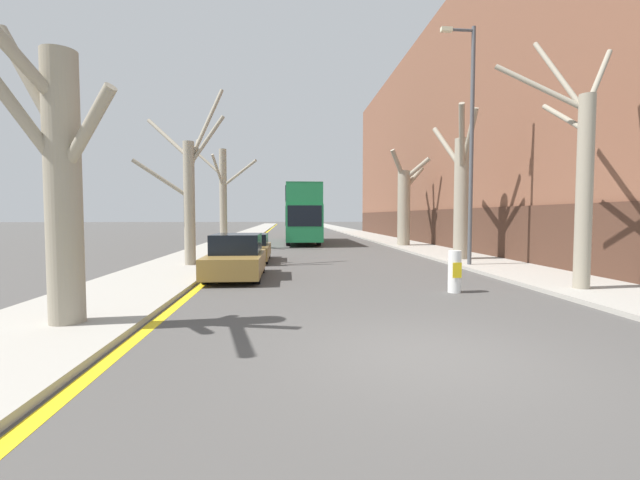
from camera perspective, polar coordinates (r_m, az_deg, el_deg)
The scene contains 16 objects.
ground_plane at distance 6.74m, azimuth 14.10°, elevation -14.72°, with size 300.00×300.00×0.00m, color #4C4947.
sidewalk_left at distance 56.28m, azimuth -8.88°, elevation 1.12°, with size 3.23×120.00×0.12m, color #A39E93.
sidewalk_right at distance 56.74m, azimuth 4.12°, elevation 1.16°, with size 3.23×120.00×0.12m, color #A39E93.
building_facade_right at distance 37.22m, azimuth 19.93°, elevation 11.92°, with size 10.08×45.65×15.69m.
kerb_line_stripe at distance 56.17m, azimuth -7.06°, elevation 1.07°, with size 0.24×120.00×0.01m, color yellow.
street_tree_left_0 at distance 8.96m, azimuth -31.85°, elevation 7.94°, with size 2.58×2.89×6.34m.
street_tree_left_1 at distance 17.98m, azimuth -17.07°, elevation 6.40°, with size 3.53×1.88×7.45m.
street_tree_left_2 at distance 27.61m, azimuth -12.80°, elevation 5.86°, with size 4.31×2.54×6.39m.
street_tree_right_0 at distance 13.58m, azimuth 31.34°, elevation 7.66°, with size 3.08×2.39×7.43m.
street_tree_right_1 at distance 20.54m, azimuth 18.30°, elevation 6.24°, with size 1.30×4.11×6.73m.
street_tree_right_2 at distance 29.34m, azimuth 11.24°, elevation 4.90°, with size 2.74×3.36×6.43m.
double_decker_bus at distance 33.22m, azimuth -2.46°, elevation 3.84°, with size 2.50×11.20×4.30m.
parked_car_0 at distance 14.58m, azimuth -11.10°, elevation -2.29°, with size 1.77×4.12×1.46m.
parked_car_1 at distance 19.94m, azimuth -9.31°, elevation -1.05°, with size 1.77×4.11×1.25m.
lamp_post at distance 18.41m, azimuth 19.33°, elevation 12.87°, with size 1.40×0.20×9.48m.
traffic_bollard at distance 12.12m, azimuth 17.50°, elevation -4.03°, with size 0.35×0.36×1.14m.
Camera 1 is at (-2.07, -6.07, 2.06)m, focal length 24.00 mm.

